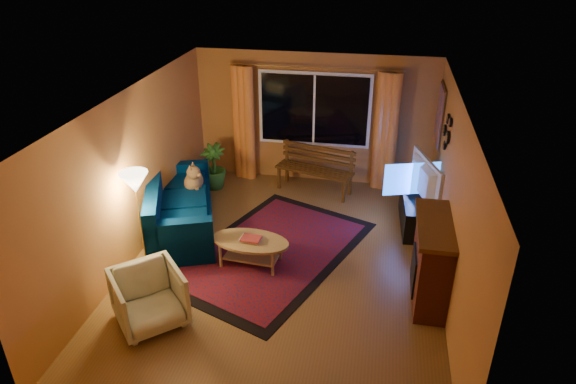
% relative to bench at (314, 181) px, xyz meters
% --- Properties ---
extents(floor, '(4.50, 6.00, 0.02)m').
position_rel_bench_xyz_m(floor, '(-0.10, -2.44, -0.23)').
color(floor, brown).
rests_on(floor, ground).
extents(ceiling, '(4.50, 6.00, 0.02)m').
position_rel_bench_xyz_m(ceiling, '(-0.10, -2.44, 2.29)').
color(ceiling, white).
rests_on(ceiling, ground).
extents(wall_back, '(4.50, 0.02, 2.50)m').
position_rel_bench_xyz_m(wall_back, '(-0.10, 0.57, 1.03)').
color(wall_back, '#B77437').
rests_on(wall_back, ground).
extents(wall_left, '(0.02, 6.00, 2.50)m').
position_rel_bench_xyz_m(wall_left, '(-2.36, -2.44, 1.03)').
color(wall_left, '#B77437').
rests_on(wall_left, ground).
extents(wall_right, '(0.02, 6.00, 2.50)m').
position_rel_bench_xyz_m(wall_right, '(2.16, -2.44, 1.03)').
color(wall_right, '#B77437').
rests_on(wall_right, ground).
extents(window, '(2.00, 0.02, 1.30)m').
position_rel_bench_xyz_m(window, '(-0.10, 0.50, 1.23)').
color(window, black).
rests_on(window, wall_back).
extents(curtain_rod, '(3.20, 0.03, 0.03)m').
position_rel_bench_xyz_m(curtain_rod, '(-0.10, 0.46, 2.03)').
color(curtain_rod, '#BF8C3F').
rests_on(curtain_rod, wall_back).
extents(curtain_left, '(0.36, 0.36, 2.24)m').
position_rel_bench_xyz_m(curtain_left, '(-1.45, 0.44, 0.90)').
color(curtain_left, orange).
rests_on(curtain_left, ground).
extents(curtain_right, '(0.36, 0.36, 2.24)m').
position_rel_bench_xyz_m(curtain_right, '(1.25, 0.44, 0.90)').
color(curtain_right, orange).
rests_on(curtain_right, ground).
extents(bench, '(1.53, 0.81, 0.44)m').
position_rel_bench_xyz_m(bench, '(0.00, 0.00, 0.00)').
color(bench, '#44270C').
rests_on(bench, ground).
extents(potted_plant, '(0.59, 0.59, 0.88)m').
position_rel_bench_xyz_m(potted_plant, '(-1.92, -0.19, 0.22)').
color(potted_plant, '#235B1E').
rests_on(potted_plant, ground).
extents(sofa, '(1.71, 2.48, 0.93)m').
position_rel_bench_xyz_m(sofa, '(-1.95, -1.76, 0.24)').
color(sofa, '#00183B').
rests_on(sofa, ground).
extents(dog, '(0.48, 0.55, 0.51)m').
position_rel_bench_xyz_m(dog, '(-1.90, -1.25, 0.49)').
color(dog, olive).
rests_on(dog, sofa).
extents(armchair, '(1.09, 1.09, 0.82)m').
position_rel_bench_xyz_m(armchair, '(-1.51, -4.00, 0.19)').
color(armchair, beige).
rests_on(armchair, ground).
extents(floor_lamp, '(0.27, 0.27, 1.52)m').
position_rel_bench_xyz_m(floor_lamp, '(-2.10, -2.87, 0.54)').
color(floor_lamp, '#BF8C3F').
rests_on(floor_lamp, ground).
extents(rug, '(3.14, 3.81, 0.02)m').
position_rel_bench_xyz_m(rug, '(-0.35, -2.18, -0.21)').
color(rug, maroon).
rests_on(rug, ground).
extents(coffee_table, '(1.25, 1.25, 0.42)m').
position_rel_bench_xyz_m(coffee_table, '(-0.58, -2.54, -0.01)').
color(coffee_table, '#AD8C4D').
rests_on(coffee_table, ground).
extents(tv_console, '(0.48, 1.28, 0.52)m').
position_rel_bench_xyz_m(tv_console, '(1.82, -0.95, 0.04)').
color(tv_console, black).
rests_on(tv_console, ground).
extents(television, '(0.51, 1.18, 0.68)m').
position_rel_bench_xyz_m(television, '(1.82, -0.95, 0.65)').
color(television, black).
rests_on(television, tv_console).
extents(fireplace, '(0.40, 1.20, 1.10)m').
position_rel_bench_xyz_m(fireplace, '(1.95, -2.84, 0.33)').
color(fireplace, maroon).
rests_on(fireplace, ground).
extents(mirror_cluster, '(0.06, 0.60, 0.56)m').
position_rel_bench_xyz_m(mirror_cluster, '(2.11, -1.14, 1.58)').
color(mirror_cluster, black).
rests_on(mirror_cluster, wall_right).
extents(painting, '(0.04, 0.76, 0.96)m').
position_rel_bench_xyz_m(painting, '(2.12, 0.01, 1.43)').
color(painting, orange).
rests_on(painting, wall_right).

